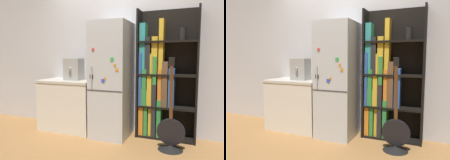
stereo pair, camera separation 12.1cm
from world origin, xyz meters
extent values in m
plane|color=#A87542|center=(0.00, 0.00, 0.00)|extent=(16.00, 16.00, 0.00)
cube|color=silver|center=(0.00, 0.47, 1.30)|extent=(8.00, 0.05, 2.60)
cube|color=silver|center=(0.00, 0.14, 0.89)|extent=(0.56, 0.62, 1.79)
cube|color=#333333|center=(0.00, -0.18, 0.77)|extent=(0.55, 0.01, 0.01)
cube|color=#B2B2B7|center=(-0.20, -0.19, 0.97)|extent=(0.02, 0.02, 0.30)
cube|color=orange|center=(0.20, -0.18, 1.08)|extent=(0.04, 0.01, 0.04)
cube|color=red|center=(-0.17, -0.18, 1.36)|extent=(0.04, 0.01, 0.04)
cube|color=orange|center=(0.17, -0.18, 1.14)|extent=(0.04, 0.01, 0.03)
cube|color=blue|center=(-0.02, -0.18, 0.91)|extent=(0.05, 0.01, 0.05)
cube|color=black|center=(-0.20, -0.18, 0.97)|extent=(0.06, 0.01, 0.06)
cube|color=orange|center=(0.02, -0.18, 0.95)|extent=(0.03, 0.01, 0.03)
cube|color=green|center=(0.13, -0.18, 1.22)|extent=(0.05, 0.01, 0.05)
cube|color=black|center=(0.39, 0.31, 0.99)|extent=(0.03, 0.28, 1.97)
cube|color=black|center=(1.25, 0.31, 0.99)|extent=(0.03, 0.28, 1.97)
cube|color=black|center=(0.82, 0.43, 0.99)|extent=(0.89, 0.03, 1.97)
cube|color=black|center=(0.82, 0.31, 0.01)|extent=(0.83, 0.25, 0.03)
cube|color=black|center=(0.82, 0.31, 0.49)|extent=(0.83, 0.25, 0.03)
cube|color=black|center=(0.82, 0.31, 0.99)|extent=(0.83, 0.25, 0.03)
cube|color=black|center=(0.82, 0.31, 1.48)|extent=(0.83, 0.25, 0.03)
cube|color=orange|center=(0.45, 0.31, 0.39)|extent=(0.07, 0.20, 0.73)
cube|color=#338C3F|center=(0.52, 0.31, 0.39)|extent=(0.06, 0.19, 0.71)
cube|color=gold|center=(0.59, 0.32, 0.29)|extent=(0.05, 0.19, 0.51)
cube|color=#262628|center=(0.65, 0.30, 0.44)|extent=(0.06, 0.22, 0.81)
cube|color=#338C3F|center=(0.73, 0.31, 0.32)|extent=(0.06, 0.23, 0.58)
cube|color=#2D59B2|center=(0.43, 0.30, 0.91)|extent=(0.04, 0.22, 0.81)
cube|color=#338C3F|center=(0.50, 0.30, 0.79)|extent=(0.07, 0.21, 0.56)
cube|color=gold|center=(0.58, 0.31, 0.91)|extent=(0.07, 0.22, 0.80)
cube|color=#338C3F|center=(0.65, 0.30, 0.88)|extent=(0.06, 0.23, 0.75)
cube|color=orange|center=(0.73, 0.31, 0.79)|extent=(0.05, 0.20, 0.57)
cube|color=brown|center=(0.80, 0.30, 0.85)|extent=(0.08, 0.21, 0.68)
cube|color=#2D59B2|center=(0.90, 0.30, 0.80)|extent=(0.08, 0.19, 0.58)
cube|color=teal|center=(0.46, 0.31, 1.38)|extent=(0.09, 0.20, 0.76)
cube|color=#262628|center=(0.54, 0.31, 1.28)|extent=(0.07, 0.23, 0.55)
cube|color=gold|center=(0.64, 0.31, 1.28)|extent=(0.09, 0.18, 0.56)
cube|color=gold|center=(0.74, 0.31, 1.41)|extent=(0.06, 0.18, 0.81)
cylinder|color=black|center=(1.03, 0.31, 1.58)|extent=(0.10, 0.10, 0.18)
cube|color=silver|center=(-0.80, 0.16, 0.41)|extent=(0.95, 0.58, 0.82)
cube|color=beige|center=(-0.80, 0.16, 0.84)|extent=(0.97, 0.60, 0.04)
cube|color=#A5A39E|center=(-0.71, 0.17, 1.05)|extent=(0.29, 0.22, 0.37)
cylinder|color=#A5A39E|center=(-0.71, 0.02, 1.06)|extent=(0.04, 0.06, 0.04)
cone|color=black|center=(0.95, -0.09, 0.03)|extent=(0.34, 0.34, 0.06)
cylinder|color=black|center=(0.95, -0.09, 0.25)|extent=(0.38, 0.10, 0.38)
cube|color=brown|center=(0.95, -0.17, 0.79)|extent=(0.04, 0.12, 0.71)
cube|color=black|center=(0.95, -0.23, 1.20)|extent=(0.07, 0.04, 0.11)
camera|label=1|loc=(1.26, -3.04, 1.26)|focal=35.00mm
camera|label=2|loc=(1.37, -2.99, 1.26)|focal=35.00mm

